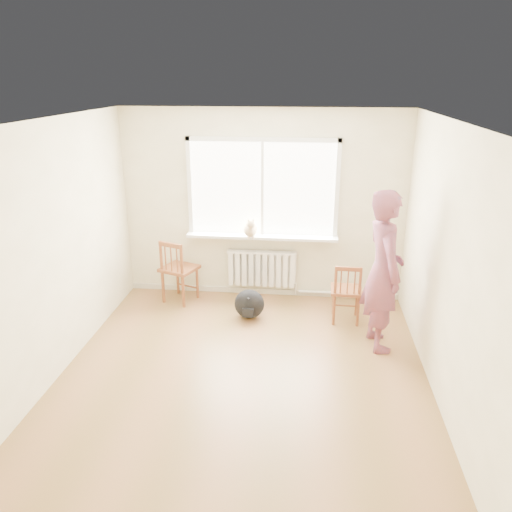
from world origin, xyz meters
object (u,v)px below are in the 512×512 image
(chair_right, at_px, (347,293))
(backpack, at_px, (249,304))
(chair_left, at_px, (177,271))
(person, at_px, (383,271))
(cat, at_px, (250,228))

(chair_right, distance_m, backpack, 1.30)
(chair_left, distance_m, backpack, 1.18)
(person, distance_m, backpack, 1.88)
(backpack, bearing_deg, cat, 95.02)
(chair_left, height_order, cat, cat)
(cat, bearing_deg, chair_left, -177.12)
(person, height_order, backpack, person)
(chair_right, relative_size, backpack, 2.03)
(chair_left, distance_m, cat, 1.21)
(backpack, bearing_deg, chair_right, 1.26)
(chair_right, distance_m, person, 0.86)
(chair_left, relative_size, backpack, 2.31)
(cat, bearing_deg, person, -43.73)
(chair_left, xyz_separation_m, backpack, (1.08, -0.41, -0.27))
(chair_left, xyz_separation_m, cat, (1.02, 0.22, 0.60))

